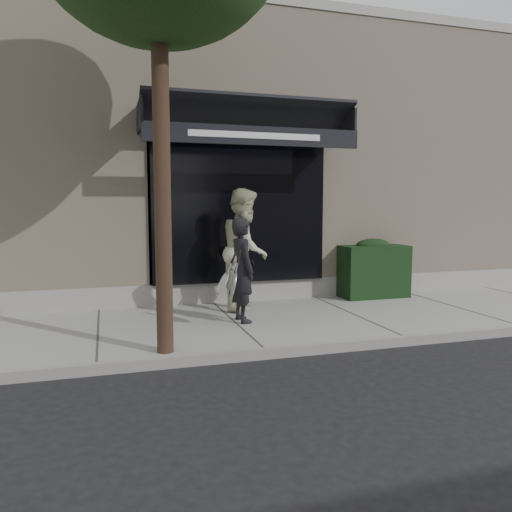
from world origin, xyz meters
name	(u,v)px	position (x,y,z in m)	size (l,w,h in m)	color
ground	(351,320)	(0.00, 0.00, 0.00)	(80.00, 80.00, 0.00)	black
sidewalk	(351,317)	(0.00, 0.00, 0.06)	(20.00, 3.00, 0.12)	gray
curb	(405,340)	(0.00, -1.55, 0.07)	(20.00, 0.10, 0.14)	gray
building_facade	(261,172)	(-0.01, 4.96, 2.74)	(14.30, 8.04, 5.64)	beige
hedge	(372,269)	(1.10, 1.25, 0.66)	(1.30, 0.70, 1.14)	black
pedestrian_front	(242,270)	(-1.88, -0.03, 0.92)	(0.69, 0.84, 1.60)	black
pedestrian_back	(245,249)	(-1.58, 0.88, 1.15)	(1.11, 1.23, 2.06)	beige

